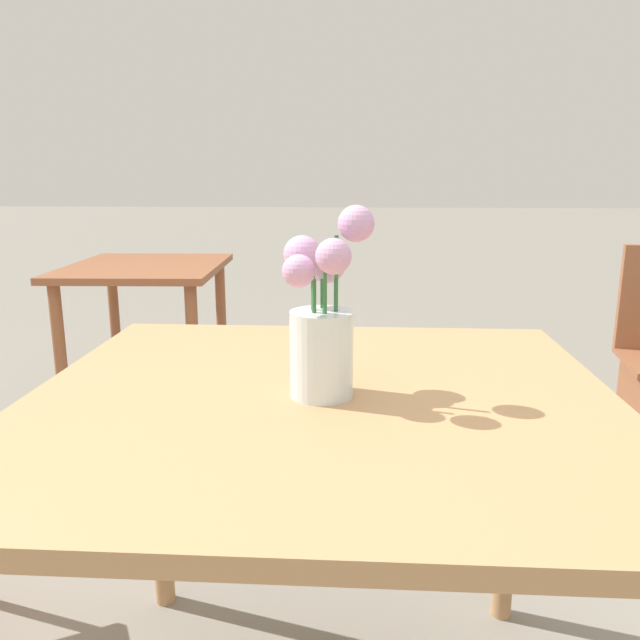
{
  "coord_description": "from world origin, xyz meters",
  "views": [
    {
      "loc": [
        0.05,
        -1.01,
        1.11
      ],
      "look_at": [
        -0.0,
        -0.01,
        0.88
      ],
      "focal_mm": 35.0,
      "sensor_mm": 36.0,
      "label": 1
    }
  ],
  "objects": [
    {
      "name": "table_front",
      "position": [
        0.0,
        0.0,
        0.66
      ],
      "size": [
        1.01,
        0.95,
        0.75
      ],
      "color": "tan",
      "rests_on": "ground_plane"
    },
    {
      "name": "flower_vase",
      "position": [
        -0.0,
        -0.01,
        0.86
      ],
      "size": [
        0.15,
        0.16,
        0.32
      ],
      "color": "silver",
      "rests_on": "table_front"
    },
    {
      "name": "table_back",
      "position": [
        -0.89,
        1.73,
        0.59
      ],
      "size": [
        0.7,
        0.8,
        0.71
      ],
      "color": "brown",
      "rests_on": "ground_plane"
    }
  ]
}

